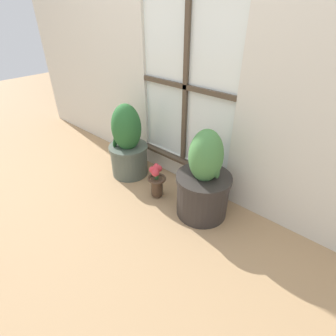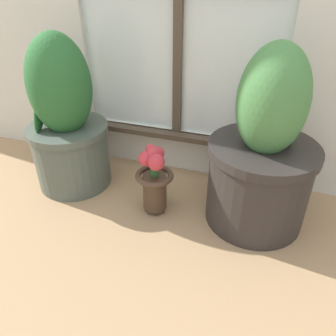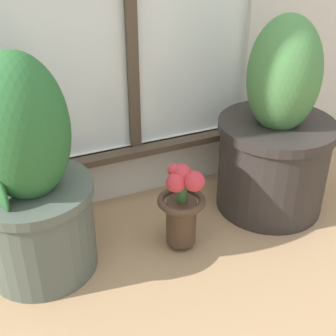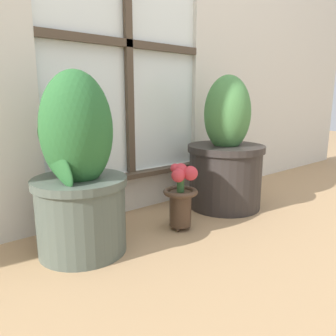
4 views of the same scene
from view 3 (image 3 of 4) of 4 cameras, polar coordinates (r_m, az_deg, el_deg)
The scene contains 4 objects.
ground_plane at distance 1.46m, azimuth 3.17°, elevation -12.48°, with size 10.00×10.00×0.00m, color tan.
potted_plant_left at distance 1.35m, azimuth -16.42°, elevation -1.95°, with size 0.35×0.35×0.67m.
potted_plant_right at distance 1.64m, azimuth 13.03°, elevation 3.63°, with size 0.40×0.40×0.69m.
flower_vase at distance 1.45m, azimuth 1.70°, elevation -4.35°, with size 0.15×0.15×0.30m.
Camera 3 is at (-0.50, -0.94, 0.99)m, focal length 50.00 mm.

